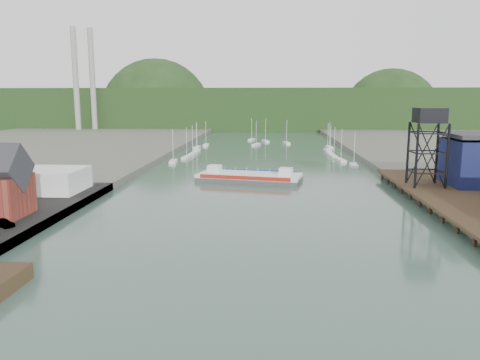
# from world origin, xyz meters

# --- Properties ---
(ground) EXTENTS (600.00, 600.00, 0.00)m
(ground) POSITION_xyz_m (0.00, 0.00, 0.00)
(ground) COLOR #2D463C
(ground) RESTS_ON ground
(east_pier) EXTENTS (14.00, 70.00, 2.45)m
(east_pier) POSITION_xyz_m (37.00, 45.00, 1.90)
(east_pier) COLOR black
(east_pier) RESTS_ON ground
(white_shed) EXTENTS (18.00, 12.00, 4.50)m
(white_shed) POSITION_xyz_m (-44.00, 50.00, 3.85)
(white_shed) COLOR silver
(white_shed) RESTS_ON west_quay
(lift_tower) EXTENTS (6.50, 6.50, 16.00)m
(lift_tower) POSITION_xyz_m (35.00, 58.00, 15.65)
(lift_tower) COLOR black
(lift_tower) RESTS_ON east_pier
(marina_sailboats) EXTENTS (57.71, 92.65, 0.90)m
(marina_sailboats) POSITION_xyz_m (0.08, 138.46, 0.35)
(marina_sailboats) COLOR silver
(marina_sailboats) RESTS_ON ground
(smokestacks) EXTENTS (11.20, 8.20, 60.00)m
(smokestacks) POSITION_xyz_m (-106.00, 232.50, 30.00)
(smokestacks) COLOR gray
(smokestacks) RESTS_ON ground
(distant_hills) EXTENTS (500.00, 120.00, 80.00)m
(distant_hills) POSITION_xyz_m (-3.98, 301.35, 10.38)
(distant_hills) COLOR #1C3116
(distant_hills) RESTS_ON ground
(chain_ferry) EXTENTS (26.49, 14.82, 3.60)m
(chain_ferry) POSITION_xyz_m (-2.25, 73.12, 1.03)
(chain_ferry) COLOR #434346
(chain_ferry) RESTS_ON ground
(car_west_b) EXTENTS (3.91, 2.44, 1.22)m
(car_west_b) POSITION_xyz_m (-35.94, 23.43, 2.21)
(car_west_b) COLOR #999999
(car_west_b) RESTS_ON west_quay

